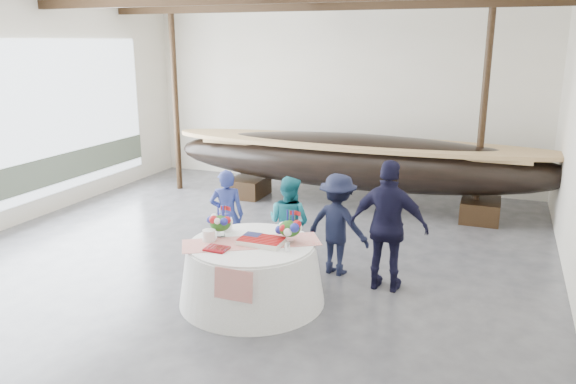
% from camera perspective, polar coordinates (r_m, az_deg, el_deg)
% --- Properties ---
extents(floor, '(10.00, 12.00, 0.01)m').
position_cam_1_polar(floor, '(9.28, -5.55, -7.54)').
color(floor, '#3D3D42').
rests_on(floor, ground).
extents(wall_back, '(10.00, 0.02, 4.50)m').
position_cam_1_polar(wall_back, '(14.23, 5.23, 9.78)').
color(wall_back, silver).
rests_on(wall_back, ground).
extents(pavilion_structure, '(9.80, 11.76, 4.50)m').
position_cam_1_polar(pavilion_structure, '(9.22, -4.12, 17.83)').
color(pavilion_structure, black).
rests_on(pavilion_structure, ground).
extents(open_bay, '(0.03, 7.00, 3.20)m').
position_cam_1_polar(open_bay, '(12.48, -24.47, 5.78)').
color(open_bay, silver).
rests_on(open_bay, ground).
extents(longboat_display, '(8.68, 1.74, 1.63)m').
position_cam_1_polar(longboat_display, '(12.26, 7.06, 3.14)').
color(longboat_display, black).
rests_on(longboat_display, ground).
extents(banquet_table, '(2.04, 2.04, 0.87)m').
position_cam_1_polar(banquet_table, '(7.94, -3.69, -8.11)').
color(banquet_table, silver).
rests_on(banquet_table, ground).
extents(tabletop_items, '(1.90, 1.45, 0.40)m').
position_cam_1_polar(tabletop_items, '(7.82, -3.77, -3.89)').
color(tabletop_items, red).
rests_on(tabletop_items, banquet_table).
extents(guest_woman_blue, '(0.66, 0.55, 1.54)m').
position_cam_1_polar(guest_woman_blue, '(9.35, -6.23, -2.34)').
color(guest_woman_blue, navy).
rests_on(guest_woman_blue, ground).
extents(guest_woman_teal, '(0.85, 0.73, 1.52)m').
position_cam_1_polar(guest_woman_teal, '(8.95, 0.10, -3.13)').
color(guest_woman_teal, '#1A7686').
rests_on(guest_woman_teal, ground).
extents(guest_man_left, '(1.14, 0.80, 1.61)m').
position_cam_1_polar(guest_man_left, '(8.76, 5.07, -3.30)').
color(guest_man_left, black).
rests_on(guest_man_left, ground).
extents(guest_man_right, '(1.15, 0.51, 1.95)m').
position_cam_1_polar(guest_man_right, '(8.23, 10.19, -3.45)').
color(guest_man_right, black).
rests_on(guest_man_right, ground).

